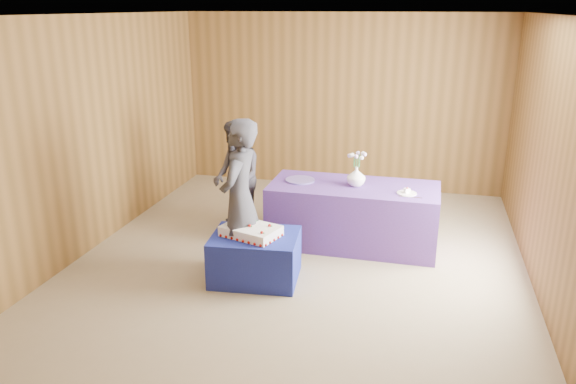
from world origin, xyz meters
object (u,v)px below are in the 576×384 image
(serving_table, at_px, (353,215))
(cake_table, at_px, (255,257))
(guest_left, at_px, (240,199))
(vase, at_px, (356,176))
(guest_right, at_px, (237,177))
(sheet_cake, at_px, (251,231))

(serving_table, bearing_deg, cake_table, -126.05)
(cake_table, relative_size, guest_left, 0.53)
(vase, height_order, guest_left, guest_left)
(vase, xyz_separation_m, guest_right, (-1.51, 0.05, -0.14))
(sheet_cake, bearing_deg, serving_table, 70.14)
(guest_right, bearing_deg, vase, 52.71)
(guest_left, relative_size, guest_right, 1.17)
(guest_left, height_order, guest_right, guest_left)
(vase, relative_size, guest_left, 0.13)
(sheet_cake, bearing_deg, guest_right, 132.40)
(serving_table, distance_m, sheet_cake, 1.52)
(sheet_cake, distance_m, vase, 1.55)
(guest_right, bearing_deg, cake_table, -9.02)
(cake_table, height_order, sheet_cake, sheet_cake)
(serving_table, bearing_deg, guest_right, 178.83)
(cake_table, height_order, guest_right, guest_right)
(cake_table, height_order, vase, vase)
(serving_table, height_order, guest_left, guest_left)
(serving_table, bearing_deg, vase, -4.75)
(cake_table, distance_m, guest_left, 0.64)
(sheet_cake, height_order, guest_left, guest_left)
(guest_left, bearing_deg, cake_table, 63.40)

